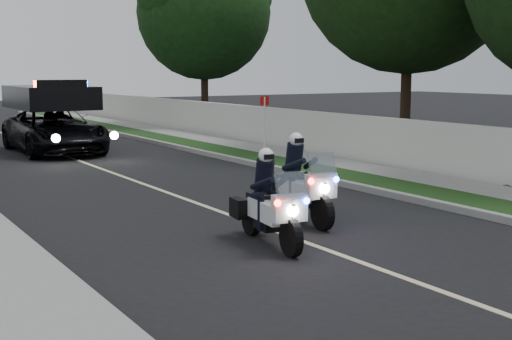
# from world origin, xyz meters

# --- Properties ---
(ground) EXTENTS (120.00, 120.00, 0.00)m
(ground) POSITION_xyz_m (0.00, 0.00, 0.00)
(ground) COLOR black
(ground) RESTS_ON ground
(curb_right) EXTENTS (0.20, 60.00, 0.15)m
(curb_right) POSITION_xyz_m (4.10, 10.00, 0.07)
(curb_right) COLOR gray
(curb_right) RESTS_ON ground
(grass_verge) EXTENTS (1.20, 60.00, 0.16)m
(grass_verge) POSITION_xyz_m (4.80, 10.00, 0.08)
(grass_verge) COLOR #193814
(grass_verge) RESTS_ON ground
(sidewalk_right) EXTENTS (1.40, 60.00, 0.16)m
(sidewalk_right) POSITION_xyz_m (6.10, 10.00, 0.08)
(sidewalk_right) COLOR gray
(sidewalk_right) RESTS_ON ground
(property_wall) EXTENTS (0.22, 60.00, 1.50)m
(property_wall) POSITION_xyz_m (7.10, 10.00, 0.75)
(property_wall) COLOR beige
(property_wall) RESTS_ON ground
(lane_marking) EXTENTS (0.12, 50.00, 0.01)m
(lane_marking) POSITION_xyz_m (0.00, 10.00, 0.00)
(lane_marking) COLOR #BFB78C
(lane_marking) RESTS_ON ground
(police_moto_left) EXTENTS (0.92, 1.97, 1.61)m
(police_moto_left) POSITION_xyz_m (-0.61, 1.94, 0.00)
(police_moto_left) COLOR silver
(police_moto_left) RESTS_ON ground
(police_moto_right) EXTENTS (0.90, 2.06, 1.70)m
(police_moto_right) POSITION_xyz_m (0.87, 3.18, 0.00)
(police_moto_right) COLOR silver
(police_moto_right) RESTS_ON ground
(police_suv) EXTENTS (2.61, 5.60, 2.72)m
(police_suv) POSITION_xyz_m (-0.03, 16.70, 0.00)
(police_suv) COLOR black
(police_suv) RESTS_ON ground
(sign_post) EXTENTS (0.38, 0.38, 2.04)m
(sign_post) POSITION_xyz_m (6.00, 12.56, 0.00)
(sign_post) COLOR #9F0B19
(sign_post) RESTS_ON ground
(tree_right_c) EXTENTS (8.13, 8.13, 12.57)m
(tree_right_c) POSITION_xyz_m (10.39, 10.37, 0.00)
(tree_right_c) COLOR #173510
(tree_right_c) RESTS_ON ground
(tree_right_d) EXTENTS (8.16, 8.16, 10.92)m
(tree_right_d) POSITION_xyz_m (9.33, 23.43, 0.00)
(tree_right_d) COLOR #163913
(tree_right_d) RESTS_ON ground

